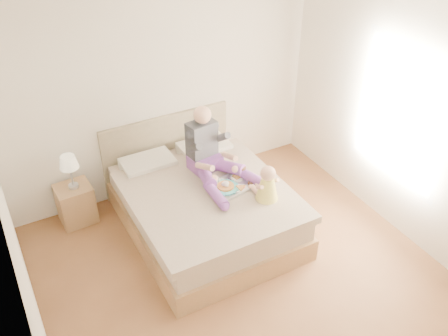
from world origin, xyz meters
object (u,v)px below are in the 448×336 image
bed (202,204)px  nightstand (76,204)px  adult (211,155)px  baby (267,185)px  tray (232,183)px

bed → nightstand: bed is taller
nightstand → adult: 1.73m
bed → baby: baby is taller
nightstand → tray: size_ratio=0.90×
nightstand → tray: bearing=-35.2°
bed → tray: 0.48m
adult → bed: bearing=-153.4°
bed → nightstand: size_ratio=4.44×
nightstand → tray: tray is taller
tray → baby: (0.21, -0.37, 0.13)m
nightstand → bed: bearing=-34.7°
bed → baby: 0.89m
bed → nightstand: (-1.28, 0.80, -0.07)m
adult → tray: bearing=-83.9°
baby → tray: bearing=112.5°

